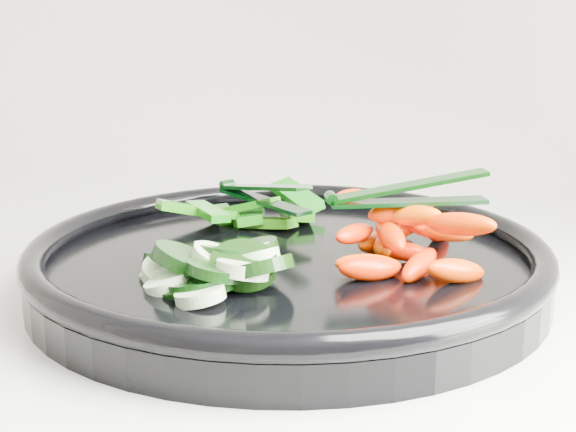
# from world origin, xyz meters

# --- Properties ---
(veggie_tray) EXTENTS (0.37, 0.37, 0.04)m
(veggie_tray) POSITION_xyz_m (-0.35, 1.66, 0.95)
(veggie_tray) COLOR black
(veggie_tray) RESTS_ON counter
(cucumber_pile) EXTENTS (0.12, 0.12, 0.04)m
(cucumber_pile) POSITION_xyz_m (-0.39, 1.60, 0.96)
(cucumber_pile) COLOR black
(cucumber_pile) RESTS_ON veggie_tray
(carrot_pile) EXTENTS (0.12, 0.15, 0.05)m
(carrot_pile) POSITION_xyz_m (-0.27, 1.66, 0.97)
(carrot_pile) COLOR #EE2C00
(carrot_pile) RESTS_ON veggie_tray
(pepper_pile) EXTENTS (0.13, 0.13, 0.03)m
(pepper_pile) POSITION_xyz_m (-0.41, 1.75, 0.96)
(pepper_pile) COLOR #09620B
(pepper_pile) RESTS_ON veggie_tray
(tong_carrot) EXTENTS (0.11, 0.05, 0.02)m
(tong_carrot) POSITION_xyz_m (-0.27, 1.66, 1.00)
(tong_carrot) COLOR black
(tong_carrot) RESTS_ON carrot_pile
(tong_pepper) EXTENTS (0.10, 0.08, 0.02)m
(tong_pepper) POSITION_xyz_m (-0.40, 1.74, 0.98)
(tong_pepper) COLOR black
(tong_pepper) RESTS_ON pepper_pile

